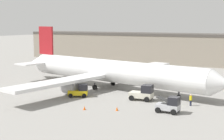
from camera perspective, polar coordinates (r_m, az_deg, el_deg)
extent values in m
plane|color=gray|center=(61.73, 0.00, -3.15)|extent=(400.00, 400.00, 0.00)
cube|color=gray|center=(105.60, 5.17, 3.63)|extent=(77.45, 10.89, 7.97)
cube|color=#47423D|center=(105.36, 5.20, 5.98)|extent=(77.45, 11.11, 0.70)
cylinder|color=silver|center=(61.19, 0.00, -0.18)|extent=(37.19, 10.67, 3.98)
cone|color=silver|center=(51.14, 17.84, -2.18)|extent=(3.84, 4.41, 3.90)
cone|color=silver|center=(75.85, -12.27, 1.21)|extent=(4.99, 4.51, 3.78)
cube|color=silver|center=(71.33, 4.53, 0.39)|extent=(7.13, 18.92, 0.50)
cube|color=silver|center=(54.48, -9.00, -2.04)|extent=(7.13, 18.92, 0.50)
cylinder|color=#ADADB2|center=(69.27, 3.22, -0.97)|extent=(3.02, 2.41, 1.95)
cylinder|color=#ADADB2|center=(56.59, -6.88, -3.04)|extent=(3.02, 2.41, 1.95)
cube|color=maroon|center=(73.15, -10.91, 4.85)|extent=(4.05, 1.09, 5.79)
cube|color=silver|center=(76.39, -8.32, 1.66)|extent=(4.39, 5.35, 0.24)
cube|color=silver|center=(70.79, -13.52, 1.03)|extent=(4.39, 5.35, 0.24)
cylinder|color=#38383D|center=(54.38, 11.03, -4.16)|extent=(0.28, 0.28, 1.24)
cylinder|color=black|center=(54.43, 11.03, -4.44)|extent=(0.75, 0.47, 0.70)
cylinder|color=#38383D|center=(60.86, -2.89, -2.73)|extent=(0.28, 0.28, 1.24)
cylinder|color=black|center=(60.89, -2.89, -2.89)|extent=(0.95, 0.51, 0.90)
cylinder|color=#38383D|center=(64.74, 0.16, -2.07)|extent=(0.28, 0.28, 1.24)
cylinder|color=black|center=(64.77, 0.16, -2.22)|extent=(0.95, 0.51, 0.90)
cylinder|color=#1E2338|center=(50.63, 12.94, -5.37)|extent=(0.27, 0.27, 0.81)
cylinder|color=yellow|center=(50.47, 12.96, -4.56)|extent=(0.37, 0.37, 0.64)
sphere|color=tan|center=(50.38, 12.98, -4.08)|extent=(0.24, 0.24, 0.24)
cube|color=yellow|center=(55.48, -5.70, -3.74)|extent=(3.48, 2.87, 0.70)
cube|color=black|center=(55.23, -4.82, -2.87)|extent=(1.88, 1.91, 1.01)
cylinder|color=black|center=(54.67, -4.65, -4.27)|extent=(0.73, 0.57, 0.67)
cylinder|color=black|center=(56.23, -4.51, -3.93)|extent=(0.73, 0.57, 0.67)
cylinder|color=black|center=(54.90, -6.91, -4.25)|extent=(0.73, 0.57, 0.67)
cylinder|color=black|center=(56.45, -6.71, -3.91)|extent=(0.73, 0.57, 0.67)
cube|color=#B2B2B7|center=(46.22, 9.25, -6.09)|extent=(3.05, 1.61, 0.75)
cube|color=black|center=(45.75, 10.28, -5.08)|extent=(1.34, 1.45, 1.08)
cube|color=#333333|center=(46.17, 8.63, -4.84)|extent=(1.90, 1.13, 0.73)
cylinder|color=black|center=(45.25, 10.18, -6.91)|extent=(0.77, 0.28, 0.77)
cylinder|color=black|center=(46.73, 10.80, -6.45)|extent=(0.77, 0.28, 0.77)
cylinder|color=black|center=(45.93, 7.64, -6.63)|extent=(0.77, 0.28, 0.77)
cylinder|color=black|center=(47.39, 8.33, -6.19)|extent=(0.77, 0.28, 0.77)
cube|color=beige|center=(52.90, 4.86, -4.14)|extent=(3.64, 2.13, 0.84)
cube|color=black|center=(52.40, 5.89, -3.14)|extent=(1.67, 1.78, 1.20)
cylinder|color=black|center=(51.77, 5.81, -4.90)|extent=(0.85, 0.35, 0.83)
cylinder|color=black|center=(53.48, 6.42, -4.49)|extent=(0.85, 0.35, 0.83)
cylinder|color=black|center=(52.54, 3.27, -4.68)|extent=(0.85, 0.35, 0.83)
cylinder|color=black|center=(54.23, 3.94, -4.28)|extent=(0.85, 0.35, 0.83)
cone|color=#EF590F|center=(47.25, -4.61, -6.30)|extent=(0.36, 0.36, 0.55)
cone|color=#EF590F|center=(46.70, 0.83, -6.45)|extent=(0.36, 0.36, 0.55)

